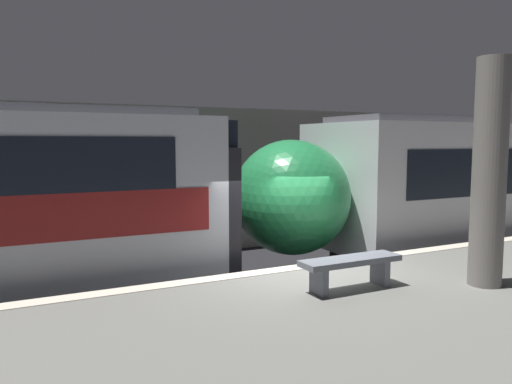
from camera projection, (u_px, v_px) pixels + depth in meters
The scene contains 5 objects.
ground_plane at pixel (296, 329), 8.40m from camera, with size 120.00×120.00×0.00m, color black.
platform at pixel (412, 358), 6.01m from camera, with size 40.00×5.27×1.12m.
station_rear_barrier at pixel (177, 181), 13.79m from camera, with size 50.00×0.15×4.12m.
support_pillar_near at pixel (489, 173), 6.98m from camera, with size 0.46×0.46×3.20m.
platform_bench at pixel (351, 266), 6.88m from camera, with size 1.50×0.40×0.45m.
Camera 1 is at (-4.30, -6.92, 3.15)m, focal length 35.00 mm.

